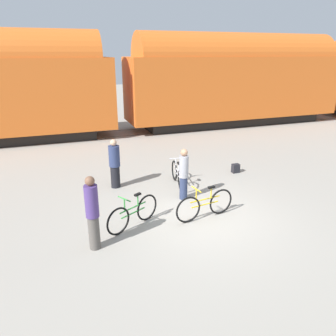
# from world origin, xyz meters

# --- Properties ---
(ground_plane) EXTENTS (80.00, 80.00, 0.00)m
(ground_plane) POSITION_xyz_m (0.00, 0.00, 0.00)
(ground_plane) COLOR gray
(freight_train) EXTENTS (57.24, 2.84, 5.49)m
(freight_train) POSITION_xyz_m (-0.00, 10.72, 2.90)
(freight_train) COLOR black
(freight_train) RESTS_ON ground_plane
(rail_near) EXTENTS (69.24, 0.07, 0.01)m
(rail_near) POSITION_xyz_m (0.00, 10.00, 0.01)
(rail_near) COLOR #4C4238
(rail_near) RESTS_ON ground_plane
(rail_far) EXTENTS (69.24, 0.07, 0.01)m
(rail_far) POSITION_xyz_m (0.00, 11.43, 0.01)
(rail_far) COLOR #4C4238
(rail_far) RESTS_ON ground_plane
(bicycle_green) EXTENTS (1.58, 0.91, 0.93)m
(bicycle_green) POSITION_xyz_m (-1.97, 0.13, 0.39)
(bicycle_green) COLOR black
(bicycle_green) RESTS_ON ground_plane
(bicycle_yellow) EXTENTS (1.83, 0.46, 0.95)m
(bicycle_yellow) POSITION_xyz_m (0.02, -0.07, 0.40)
(bicycle_yellow) COLOR black
(bicycle_yellow) RESTS_ON ground_plane
(bicycle_silver) EXTENTS (0.46, 1.69, 0.91)m
(bicycle_silver) POSITION_xyz_m (0.18, 2.44, 0.39)
(bicycle_silver) COLOR black
(bicycle_silver) RESTS_ON ground_plane
(person_in_purple) EXTENTS (0.31, 0.31, 1.82)m
(person_in_purple) POSITION_xyz_m (-3.07, -0.54, 0.93)
(person_in_purple) COLOR #514C47
(person_in_purple) RESTS_ON ground_plane
(person_in_grey) EXTENTS (0.29, 0.29, 1.64)m
(person_in_grey) POSITION_xyz_m (-0.05, 1.32, 0.84)
(person_in_grey) COLOR #283351
(person_in_grey) RESTS_ON ground_plane
(person_in_navy) EXTENTS (0.37, 0.37, 1.69)m
(person_in_navy) POSITION_xyz_m (-1.88, 2.99, 0.84)
(person_in_navy) COLOR black
(person_in_navy) RESTS_ON ground_plane
(backpack) EXTENTS (0.28, 0.20, 0.34)m
(backpack) POSITION_xyz_m (2.75, 2.85, 0.17)
(backpack) COLOR black
(backpack) RESTS_ON ground_plane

